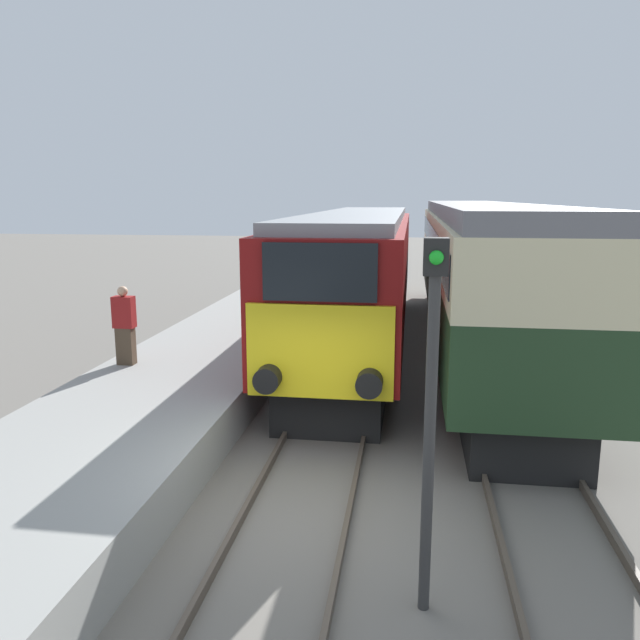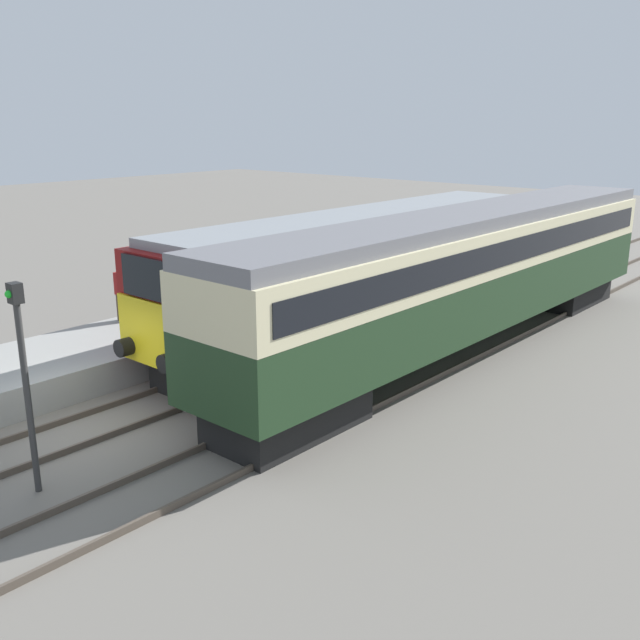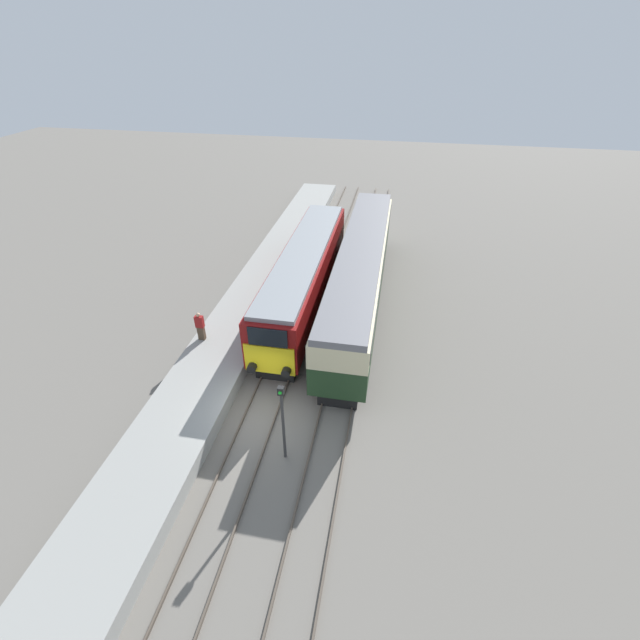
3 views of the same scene
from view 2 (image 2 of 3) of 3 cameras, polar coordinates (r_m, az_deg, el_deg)
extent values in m
plane|color=slate|center=(16.67, -18.90, -8.64)|extent=(120.00, 120.00, 0.00)
cube|color=gray|center=(23.51, -6.26, 0.30)|extent=(3.50, 50.00, 0.81)
cube|color=#4C4238|center=(19.86, -7.51, -3.69)|extent=(0.07, 60.00, 0.14)
cube|color=#4C4238|center=(18.87, -4.61, -4.67)|extent=(0.07, 60.00, 0.14)
cube|color=#4C4238|center=(17.60, -0.10, -6.16)|extent=(0.07, 60.00, 0.14)
cube|color=#4C4238|center=(16.76, 3.62, -7.36)|extent=(0.07, 60.00, 0.14)
cube|color=black|center=(19.01, -6.86, -3.20)|extent=(2.03, 4.00, 1.00)
cube|color=black|center=(27.24, 10.43, 2.50)|extent=(2.03, 4.00, 1.00)
cube|color=maroon|center=(22.42, 3.41, 4.67)|extent=(2.70, 15.94, 2.66)
cube|color=yellow|center=(17.11, -13.31, -1.12)|extent=(2.48, 0.10, 1.60)
cube|color=black|center=(16.78, -13.60, 3.25)|extent=(1.89, 0.10, 0.96)
cube|color=gray|center=(22.18, 3.47, 8.35)|extent=(2.38, 15.30, 0.24)
cylinder|color=black|center=(17.80, -15.37, -2.11)|extent=(0.44, 0.35, 0.44)
cylinder|color=black|center=(16.47, -12.06, -3.35)|extent=(0.44, 0.35, 0.44)
cube|color=black|center=(15.76, -2.51, -7.30)|extent=(1.89, 3.60, 0.95)
cube|color=black|center=(28.17, 19.22, 2.26)|extent=(1.89, 3.60, 0.95)
cube|color=#1E381E|center=(21.21, 11.68, 2.09)|extent=(2.70, 19.53, 1.59)
cube|color=beige|center=(20.92, 11.90, 5.87)|extent=(2.71, 19.53, 1.25)
cube|color=black|center=(20.92, 11.90, 5.87)|extent=(2.75, 18.75, 0.69)
cube|color=slate|center=(20.80, 12.02, 8.05)|extent=(2.48, 19.53, 0.36)
cube|color=#473828|center=(22.06, -15.45, 0.94)|extent=(0.36, 0.24, 0.80)
cube|color=maroon|center=(21.89, -15.59, 2.80)|extent=(0.44, 0.26, 0.67)
sphere|color=tan|center=(21.80, -15.67, 3.94)|extent=(0.22, 0.22, 0.22)
cylinder|color=#333333|center=(13.84, -22.32, -5.98)|extent=(0.12, 0.12, 3.60)
cube|color=black|center=(13.28, -23.21, 2.00)|extent=(0.24, 0.20, 0.36)
sphere|color=green|center=(13.23, -23.63, 1.90)|extent=(0.14, 0.14, 0.14)
cube|color=olive|center=(23.70, -1.47, 2.28)|extent=(0.70, 0.56, 0.60)
camera|label=1|loc=(12.21, -50.35, -0.92)|focal=35.00mm
camera|label=3|loc=(12.89, -96.49, 39.66)|focal=24.00mm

